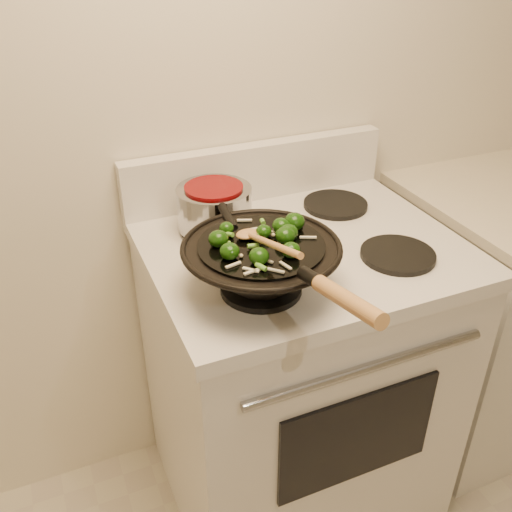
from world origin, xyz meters
name	(u,v)px	position (x,y,z in m)	size (l,w,h in m)	color
stove	(296,376)	(-0.26, 1.17, 0.47)	(0.78, 0.67, 1.08)	white
counter_unit	(509,308)	(0.58, 1.20, 0.46)	(0.78, 0.62, 0.91)	silver
wok	(262,264)	(-0.44, 1.02, 0.99)	(0.34, 0.57, 0.18)	black
stirfry	(266,237)	(-0.43, 1.02, 1.05)	(0.23, 0.24, 0.04)	#123508
wooden_spoon	(261,240)	(-0.46, 0.99, 1.07)	(0.06, 0.24, 0.08)	#AD7B44
saucepan	(215,207)	(-0.44, 1.32, 0.99)	(0.19, 0.31, 0.11)	#93959B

